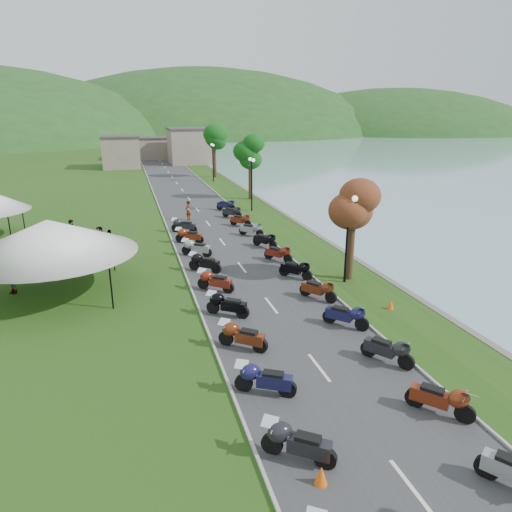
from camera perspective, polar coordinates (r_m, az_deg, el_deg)
road at (r=45.34m, az=-7.35°, el=5.77°), size 7.00×120.00×0.02m
hills_backdrop at (r=204.23m, az=-14.43°, el=14.58°), size 360.00×120.00×76.00m
far_building at (r=89.28m, az=-13.23°, el=12.91°), size 18.00×16.00×5.00m
moto_row_left at (r=20.16m, az=-2.68°, el=-7.99°), size 2.60×37.93×1.10m
moto_row_right at (r=26.42m, az=5.03°, el=-1.66°), size 2.60×41.17×1.10m
vendor_tent_main at (r=26.02m, az=-24.14°, el=-0.14°), size 5.86×5.86×4.00m
tree_lakeside at (r=26.00m, az=11.91°, el=4.14°), size 2.41×2.41×6.70m
pedestrian_a at (r=30.55m, az=-21.48°, el=-1.25°), size 0.65×0.73×1.64m
pedestrian_b at (r=36.80m, az=-21.94°, el=1.80°), size 0.89×0.68×1.63m
pedestrian_c at (r=27.57m, az=-28.08°, el=-4.15°), size 1.27×1.18×1.90m
traffic_cone_near at (r=13.20m, az=8.14°, el=-25.53°), size 0.36×0.36×0.56m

